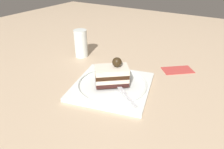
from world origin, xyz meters
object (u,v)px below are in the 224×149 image
object	(u,v)px
cake_slice	(112,75)
folded_napkin	(178,70)
dessert_plate	(112,85)
drink_glass_near	(81,45)
fork	(126,95)

from	to	relation	value
cake_slice	folded_napkin	distance (m)	0.29
dessert_plate	folded_napkin	bearing A→B (deg)	-122.22
drink_glass_near	folded_napkin	xyz separation A→B (m)	(-0.40, -0.08, -0.05)
dessert_plate	cake_slice	xyz separation A→B (m)	(-0.00, 0.00, 0.04)
folded_napkin	fork	bearing A→B (deg)	75.14
dessert_plate	fork	world-z (taller)	fork
dessert_plate	drink_glass_near	bearing A→B (deg)	-31.51
cake_slice	dessert_plate	bearing A→B (deg)	-57.10
dessert_plate	drink_glass_near	xyz separation A→B (m)	(0.25, -0.15, 0.04)
dessert_plate	cake_slice	bearing A→B (deg)	122.90
folded_napkin	drink_glass_near	bearing A→B (deg)	11.98
folded_napkin	dessert_plate	bearing A→B (deg)	57.78
fork	folded_napkin	bearing A→B (deg)	-104.86
fork	cake_slice	bearing A→B (deg)	-28.50
cake_slice	drink_glass_near	world-z (taller)	drink_glass_near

